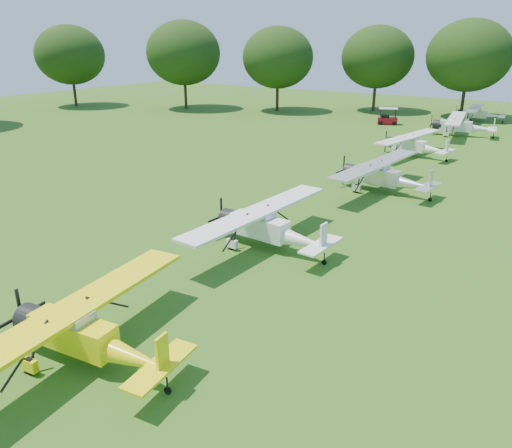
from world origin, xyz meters
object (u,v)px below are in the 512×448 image
(aircraft_5, at_px, (414,144))
(golf_cart, at_px, (387,119))
(aircraft_3, at_px, (268,226))
(aircraft_7, at_px, (479,113))
(aircraft_2, at_px, (84,333))
(aircraft_6, at_px, (461,125))
(aircraft_4, at_px, (384,175))

(aircraft_5, height_order, golf_cart, golf_cart)
(aircraft_5, distance_m, golf_cart, 18.47)
(aircraft_3, relative_size, aircraft_5, 1.06)
(aircraft_7, distance_m, golf_cart, 12.80)
(aircraft_2, distance_m, aircraft_3, 11.77)
(aircraft_3, relative_size, aircraft_7, 1.13)
(aircraft_6, bearing_deg, aircraft_7, 83.39)
(aircraft_7, xyz_separation_m, golf_cart, (-9.19, -8.90, -0.44))
(aircraft_4, bearing_deg, aircraft_3, -91.04)
(aircraft_7, relative_size, golf_cart, 3.56)
(aircraft_4, bearing_deg, aircraft_6, 96.22)
(aircraft_3, height_order, aircraft_4, aircraft_4)
(aircraft_5, relative_size, golf_cart, 3.77)
(aircraft_2, relative_size, aircraft_3, 0.98)
(aircraft_3, bearing_deg, aircraft_7, 92.77)
(aircraft_2, xyz_separation_m, aircraft_6, (0.61, 50.67, 0.05))
(aircraft_4, xyz_separation_m, aircraft_7, (-0.99, 37.94, -0.17))
(aircraft_2, xyz_separation_m, golf_cart, (-9.05, 53.92, -0.55))
(aircraft_3, height_order, aircraft_7, aircraft_3)
(aircraft_5, xyz_separation_m, golf_cart, (-8.48, 16.40, -0.50))
(aircraft_2, bearing_deg, aircraft_6, 82.66)
(aircraft_6, bearing_deg, aircraft_4, -97.70)
(aircraft_5, bearing_deg, aircraft_7, 98.00)
(aircraft_4, xyz_separation_m, golf_cart, (-10.18, 29.04, -0.61))
(aircraft_3, distance_m, aircraft_7, 51.06)
(aircraft_4, bearing_deg, aircraft_2, -87.51)
(aircraft_6, relative_size, golf_cart, 4.08)
(aircraft_5, bearing_deg, aircraft_3, -79.76)
(aircraft_2, height_order, golf_cart, aircraft_2)
(aircraft_7, bearing_deg, golf_cart, -140.49)
(aircraft_5, height_order, aircraft_7, aircraft_5)
(aircraft_3, relative_size, aircraft_6, 0.98)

